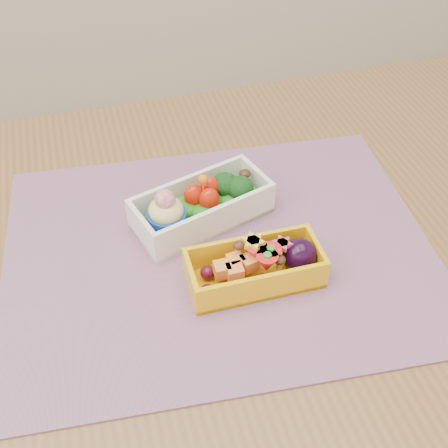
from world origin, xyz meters
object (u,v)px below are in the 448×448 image
object	(u,v)px
bento_yellow	(258,266)
bento_white	(201,206)
placemat	(219,250)
table	(245,309)

from	to	relation	value
bento_yellow	bento_white	bearing A→B (deg)	107.95
placemat	bento_yellow	xyz separation A→B (m)	(0.03, -0.06, 0.02)
bento_white	bento_yellow	distance (m)	0.12
placemat	bento_white	world-z (taller)	bento_white
placemat	bento_yellow	bearing A→B (deg)	-63.72
bento_white	bento_yellow	size ratio (longest dim) A/B	1.22
table	bento_white	size ratio (longest dim) A/B	6.25
placemat	bento_white	bearing A→B (deg)	97.26
placemat	bento_yellow	distance (m)	0.07
table	bento_white	bearing A→B (deg)	113.59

